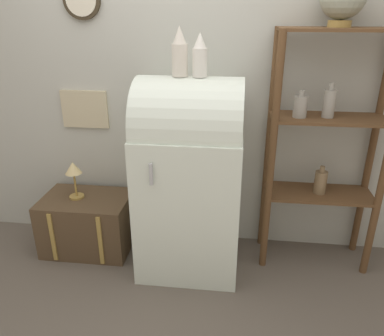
# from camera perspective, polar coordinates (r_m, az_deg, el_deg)

# --- Properties ---
(ground_plane) EXTENTS (12.00, 12.00, 0.00)m
(ground_plane) POSITION_cam_1_polar(r_m,az_deg,el_deg) (2.79, -0.84, -16.30)
(ground_plane) COLOR #60564C
(wall_back) EXTENTS (7.00, 0.09, 2.70)m
(wall_back) POSITION_cam_1_polar(r_m,az_deg,el_deg) (2.76, 0.56, 14.34)
(wall_back) COLOR #B7B7AD
(wall_back) RESTS_ON ground_plane
(refrigerator) EXTENTS (0.70, 0.70, 1.38)m
(refrigerator) POSITION_cam_1_polar(r_m,az_deg,el_deg) (2.60, -0.29, -0.88)
(refrigerator) COLOR silver
(refrigerator) RESTS_ON ground_plane
(suitcase_trunk) EXTENTS (0.66, 0.46, 0.44)m
(suitcase_trunk) POSITION_cam_1_polar(r_m,az_deg,el_deg) (3.08, -15.56, -8.04)
(suitcase_trunk) COLOR brown
(suitcase_trunk) RESTS_ON ground_plane
(shelf_unit) EXTENTS (0.78, 0.34, 1.67)m
(shelf_unit) POSITION_cam_1_polar(r_m,az_deg,el_deg) (2.69, 19.57, 4.26)
(shelf_unit) COLOR brown
(shelf_unit) RESTS_ON ground_plane
(vase_left) EXTENTS (0.10, 0.10, 0.30)m
(vase_left) POSITION_cam_1_polar(r_m,az_deg,el_deg) (2.39, -1.89, 17.08)
(vase_left) COLOR silver
(vase_left) RESTS_ON refrigerator
(vase_center) EXTENTS (0.09, 0.09, 0.26)m
(vase_center) POSITION_cam_1_polar(r_m,az_deg,el_deg) (2.38, 1.21, 16.64)
(vase_center) COLOR white
(vase_center) RESTS_ON refrigerator
(desk_lamp) EXTENTS (0.12, 0.12, 0.29)m
(desk_lamp) POSITION_cam_1_polar(r_m,az_deg,el_deg) (2.92, -17.60, -0.57)
(desk_lamp) COLOR #AD8942
(desk_lamp) RESTS_ON suitcase_trunk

